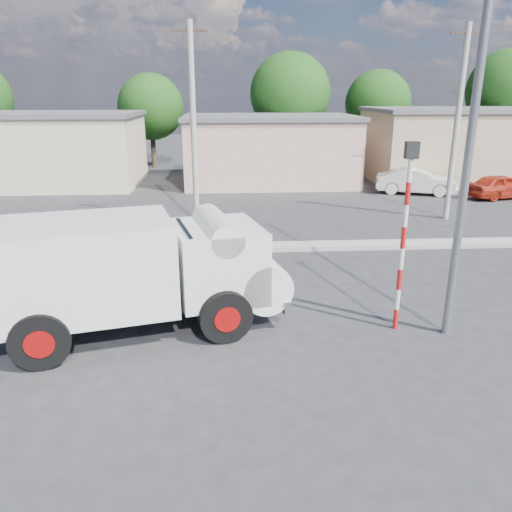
{
  "coord_description": "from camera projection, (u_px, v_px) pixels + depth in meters",
  "views": [
    {
      "loc": [
        -0.78,
        -9.0,
        5.35
      ],
      "look_at": [
        -0.0,
        3.27,
        1.3
      ],
      "focal_mm": 35.0,
      "sensor_mm": 36.0,
      "label": 1
    }
  ],
  "objects": [
    {
      "name": "ground_plane",
      "position": [
        266.0,
        366.0,
        10.25
      ],
      "size": [
        120.0,
        120.0,
        0.0
      ],
      "primitive_type": "plane",
      "color": "#2C2C2E",
      "rests_on": "ground"
    },
    {
      "name": "median",
      "position": [
        248.0,
        247.0,
        17.81
      ],
      "size": [
        40.0,
        0.8,
        0.16
      ],
      "primitive_type": "cube",
      "color": "#99968E",
      "rests_on": "ground"
    },
    {
      "name": "truck",
      "position": [
        140.0,
        269.0,
        11.38
      ],
      "size": [
        6.94,
        3.85,
        2.71
      ],
      "rotation": [
        0.0,
        0.0,
        0.24
      ],
      "color": "black",
      "rests_on": "ground"
    },
    {
      "name": "bicycle",
      "position": [
        222.0,
        300.0,
        12.34
      ],
      "size": [
        1.83,
        0.9,
        0.92
      ],
      "primitive_type": "imported",
      "rotation": [
        0.0,
        0.0,
        1.74
      ],
      "color": "black",
      "rests_on": "ground"
    },
    {
      "name": "cyclist",
      "position": [
        221.0,
        284.0,
        12.22
      ],
      "size": [
        0.52,
        0.69,
        1.73
      ],
      "primitive_type": "imported",
      "rotation": [
        0.0,
        0.0,
        1.74
      ],
      "color": "silver",
      "rests_on": "ground"
    },
    {
      "name": "car_cream",
      "position": [
        416.0,
        181.0,
        27.36
      ],
      "size": [
        4.49,
        2.67,
        1.4
      ],
      "primitive_type": "imported",
      "rotation": [
        0.0,
        0.0,
        1.27
      ],
      "color": "silver",
      "rests_on": "ground"
    },
    {
      "name": "car_red",
      "position": [
        502.0,
        186.0,
        26.21
      ],
      "size": [
        3.99,
        2.33,
        1.28
      ],
      "primitive_type": "imported",
      "rotation": [
        0.0,
        0.0,
        1.8
      ],
      "color": "#AA2613",
      "rests_on": "ground"
    },
    {
      "name": "traffic_pole",
      "position": [
        405.0,
        223.0,
        11.06
      ],
      "size": [
        0.28,
        0.18,
        4.36
      ],
      "color": "red",
      "rests_on": "ground"
    },
    {
      "name": "streetlight",
      "position": [
        466.0,
        112.0,
        10.09
      ],
      "size": [
        2.34,
        0.22,
        9.0
      ],
      "color": "slate",
      "rests_on": "ground"
    },
    {
      "name": "building_row",
      "position": [
        255.0,
        147.0,
        30.51
      ],
      "size": [
        37.8,
        7.3,
        4.44
      ],
      "color": "beige",
      "rests_on": "ground"
    },
    {
      "name": "tree_row",
      "position": [
        336.0,
        98.0,
        36.2
      ],
      "size": [
        51.24,
        7.43,
        8.42
      ],
      "color": "#38281E",
      "rests_on": "ground"
    },
    {
      "name": "utility_poles",
      "position": [
        321.0,
        125.0,
        20.55
      ],
      "size": [
        35.4,
        0.24,
        8.0
      ],
      "color": "#99968E",
      "rests_on": "ground"
    }
  ]
}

